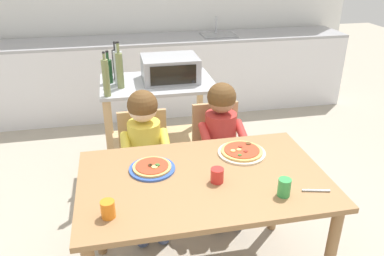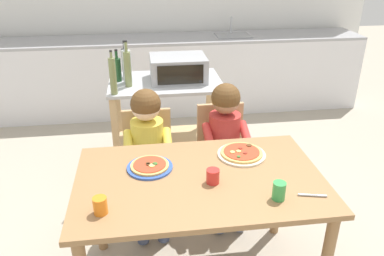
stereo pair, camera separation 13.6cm
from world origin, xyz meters
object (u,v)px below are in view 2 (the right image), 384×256
at_px(bottle_brown_beer, 117,69).
at_px(pizza_plate_cream, 241,153).
at_px(bottle_tall_green_wine, 125,63).
at_px(drinking_cup_green, 279,191).
at_px(kitchen_island_cart, 166,113).
at_px(drinking_cup_red, 213,176).
at_px(toaster_oven, 178,68).
at_px(serving_spoon, 312,195).
at_px(bottle_squat_spirits, 128,68).
at_px(bottle_slim_sauce, 113,76).
at_px(dining_chair_left, 149,159).
at_px(bottle_clear_vinegar, 127,66).
at_px(pizza_plate_blue_rimmed, 150,166).
at_px(dining_table, 199,193).
at_px(drinking_cup_orange, 100,206).
at_px(dining_chair_right, 222,151).
at_px(child_in_red_shirt, 226,136).
at_px(child_in_yellow_shirt, 148,144).

relative_size(bottle_brown_beer, pizza_plate_cream, 0.92).
xyz_separation_m(bottle_tall_green_wine, drinking_cup_green, (0.75, -1.67, -0.19)).
height_order(kitchen_island_cart, drinking_cup_red, kitchen_island_cart).
height_order(toaster_oven, serving_spoon, toaster_oven).
distance_m(kitchen_island_cart, bottle_squat_spirits, 0.53).
xyz_separation_m(bottle_slim_sauce, dining_chair_left, (0.22, -0.35, -0.52)).
bearing_deg(bottle_clear_vinegar, bottle_squat_spirits, -85.40).
bearing_deg(pizza_plate_cream, toaster_oven, 103.22).
distance_m(kitchen_island_cart, serving_spoon, 1.66).
distance_m(bottle_brown_beer, pizza_plate_blue_rimmed, 1.25).
distance_m(dining_table, pizza_plate_cream, 0.36).
bearing_deg(dining_chair_left, bottle_tall_green_wine, 100.72).
relative_size(bottle_squat_spirits, pizza_plate_blue_rimmed, 1.42).
relative_size(bottle_clear_vinegar, pizza_plate_blue_rimmed, 1.33).
xyz_separation_m(bottle_slim_sauce, serving_spoon, (1.01, -1.28, -0.25)).
distance_m(bottle_brown_beer, drinking_cup_red, 1.51).
xyz_separation_m(dining_chair_left, serving_spoon, (0.79, -0.93, 0.27)).
height_order(bottle_brown_beer, dining_chair_left, bottle_brown_beer).
bearing_deg(drinking_cup_orange, bottle_squat_spirits, 85.18).
bearing_deg(serving_spoon, drinking_cup_orange, 179.46).
xyz_separation_m(bottle_clear_vinegar, pizza_plate_cream, (0.67, -1.09, -0.24)).
distance_m(pizza_plate_blue_rimmed, drinking_cup_orange, 0.44).
height_order(kitchen_island_cart, bottle_brown_beer, bottle_brown_beer).
xyz_separation_m(toaster_oven, bottle_squat_spirits, (-0.40, -0.10, 0.05)).
bearing_deg(dining_chair_left, dining_chair_right, 3.87).
height_order(dining_table, drinking_cup_green, drinking_cup_green).
xyz_separation_m(bottle_brown_beer, drinking_cup_green, (0.82, -1.58, -0.17)).
height_order(bottle_clear_vinegar, bottle_squat_spirits, bottle_squat_spirits).
bearing_deg(drinking_cup_orange, toaster_oven, 71.15).
xyz_separation_m(bottle_clear_vinegar, child_in_red_shirt, (0.67, -0.68, -0.33)).
distance_m(bottle_brown_beer, dining_chair_right, 1.08).
relative_size(bottle_clear_vinegar, drinking_cup_orange, 4.00).
bearing_deg(dining_table, bottle_tall_green_wine, 105.70).
bearing_deg(dining_chair_left, child_in_yellow_shirt, -90.00).
bearing_deg(pizza_plate_blue_rimmed, dining_table, -25.98).
height_order(dining_chair_left, child_in_yellow_shirt, child_in_yellow_shirt).
bearing_deg(toaster_oven, bottle_clear_vinegar, -178.65).
height_order(kitchen_island_cart, bottle_clear_vinegar, bottle_clear_vinegar).
bearing_deg(pizza_plate_blue_rimmed, bottle_tall_green_wine, 96.16).
distance_m(dining_chair_left, pizza_plate_blue_rimmed, 0.62).
relative_size(bottle_clear_vinegar, drinking_cup_green, 3.62).
bearing_deg(pizza_plate_cream, dining_table, -144.65).
xyz_separation_m(bottle_brown_beer, dining_chair_right, (0.75, -0.62, -0.47)).
relative_size(toaster_oven, child_in_red_shirt, 0.45).
bearing_deg(bottle_clear_vinegar, kitchen_island_cart, -0.28).
height_order(bottle_squat_spirits, drinking_cup_orange, bottle_squat_spirits).
bearing_deg(pizza_plate_blue_rimmed, bottle_slim_sauce, 103.81).
bearing_deg(pizza_plate_cream, pizza_plate_blue_rimmed, -172.39).
relative_size(bottle_brown_beer, serving_spoon, 1.87).
relative_size(bottle_squat_spirits, pizza_plate_cream, 1.27).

